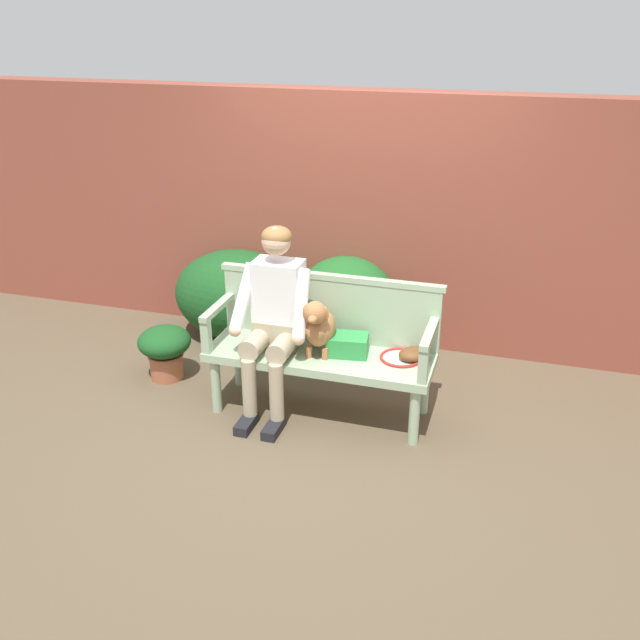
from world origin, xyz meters
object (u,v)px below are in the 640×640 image
object	(u,v)px
sports_bag	(347,345)
potted_plant	(165,348)
baseball_glove	(414,354)
garden_bench	(320,361)
tennis_racket	(402,356)
person_seated	(275,313)
dog_on_bench	(319,326)

from	to	relation	value
sports_bag	potted_plant	size ratio (longest dim) A/B	0.65
baseball_glove	sports_bag	distance (m)	0.46
garden_bench	tennis_racket	size ratio (longest dim) A/B	2.74
tennis_racket	potted_plant	size ratio (longest dim) A/B	1.35
garden_bench	sports_bag	xyz separation A→B (m)	(0.19, 0.04, 0.13)
tennis_racket	person_seated	bearing A→B (deg)	-172.56
tennis_racket	potted_plant	bearing A→B (deg)	178.63
garden_bench	person_seated	bearing A→B (deg)	-176.71
dog_on_bench	tennis_racket	bearing A→B (deg)	12.73
baseball_glove	potted_plant	size ratio (longest dim) A/B	0.51
person_seated	baseball_glove	xyz separation A→B (m)	(0.97, 0.10, -0.22)
dog_on_bench	sports_bag	size ratio (longest dim) A/B	1.58
potted_plant	person_seated	bearing A→B (deg)	-9.28
sports_bag	dog_on_bench	bearing A→B (deg)	-160.05
sports_bag	potted_plant	xyz separation A→B (m)	(-1.50, 0.10, -0.29)
dog_on_bench	baseball_glove	distance (m)	0.68
garden_bench	potted_plant	bearing A→B (deg)	173.80
garden_bench	potted_plant	distance (m)	1.33
dog_on_bench	potted_plant	xyz separation A→B (m)	(-1.31, 0.17, -0.44)
potted_plant	garden_bench	bearing A→B (deg)	-6.20
dog_on_bench	tennis_racket	size ratio (longest dim) A/B	0.76
garden_bench	baseball_glove	distance (m)	0.66
tennis_racket	sports_bag	size ratio (longest dim) A/B	2.08
garden_bench	dog_on_bench	size ratio (longest dim) A/B	3.60
baseball_glove	potted_plant	bearing A→B (deg)	143.54
dog_on_bench	potted_plant	world-z (taller)	dog_on_bench
person_seated	tennis_racket	bearing A→B (deg)	7.44
person_seated	baseball_glove	world-z (taller)	person_seated
potted_plant	dog_on_bench	bearing A→B (deg)	-7.51
person_seated	baseball_glove	bearing A→B (deg)	5.78
tennis_racket	baseball_glove	xyz separation A→B (m)	(0.08, -0.02, 0.04)
potted_plant	baseball_glove	bearing A→B (deg)	-1.83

